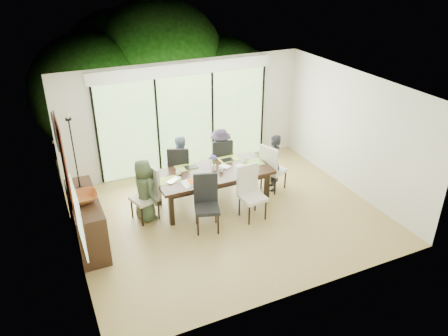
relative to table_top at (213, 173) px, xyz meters
name	(u,v)px	position (x,y,z in m)	size (l,w,h in m)	color
floor	(229,216)	(0.09, -0.63, -0.74)	(6.00, 5.00, 0.01)	olive
ceiling	(230,89)	(0.09, -0.63, 1.97)	(6.00, 5.00, 0.01)	white
wall_back	(185,116)	(0.09, 1.88, 0.61)	(6.00, 0.02, 2.70)	beige
wall_front	(302,224)	(0.09, -3.14, 0.61)	(6.00, 0.02, 2.70)	silver
wall_left	(67,189)	(-2.92, -0.63, 0.61)	(0.02, 5.00, 2.70)	silver
wall_right	(354,133)	(3.10, -0.63, 0.61)	(0.02, 5.00, 2.70)	beige
glass_doors	(186,123)	(0.09, 1.84, 0.46)	(4.20, 0.02, 2.30)	#598C3F
blinds_header	(184,69)	(0.09, 1.83, 1.76)	(4.40, 0.06, 0.28)	white
mullion_a	(97,137)	(-2.01, 1.83, 0.46)	(0.05, 0.04, 2.30)	black
mullion_b	(158,127)	(-0.61, 1.83, 0.46)	(0.05, 0.04, 2.30)	black
mullion_c	(213,119)	(0.79, 1.83, 0.46)	(0.05, 0.04, 2.30)	black
mullion_d	(262,111)	(2.19, 1.83, 0.46)	(0.05, 0.04, 2.30)	black
side_window	(79,217)	(-2.88, -1.83, 0.76)	(0.02, 0.90, 1.00)	#8CAD7F
deck	(176,155)	(0.09, 2.77, -0.79)	(6.00, 1.80, 0.10)	brown
rail_top	(165,124)	(0.09, 3.57, -0.19)	(6.00, 0.08, 0.06)	brown
foliage_left	(89,92)	(-1.71, 4.57, 0.70)	(3.20, 3.20, 3.20)	#14380F
foliage_mid	(159,66)	(0.49, 5.17, 1.06)	(4.00, 4.00, 4.00)	#14380F
foliage_right	(225,83)	(2.29, 4.37, 0.52)	(2.80, 2.80, 2.80)	#14380F
foliage_far	(121,70)	(-0.51, 5.87, 0.88)	(3.60, 3.60, 3.60)	#14380F
table_top	(213,173)	(0.00, 0.00, 0.00)	(2.45, 1.13, 0.06)	black
table_apron	(213,176)	(0.00, 0.00, -0.09)	(2.25, 0.92, 0.10)	black
table_leg_fl	(171,209)	(-1.08, -0.43, -0.38)	(0.09, 0.09, 0.71)	black
table_leg_fr	(267,187)	(1.08, -0.43, -0.38)	(0.09, 0.09, 0.71)	black
table_leg_bl	(159,190)	(-1.08, 0.43, -0.38)	(0.09, 0.09, 0.71)	black
table_leg_br	(248,170)	(1.08, 0.43, -0.38)	(0.09, 0.09, 0.71)	black
chair_left_end	(144,195)	(-1.50, 0.00, -0.17)	(0.47, 0.47, 1.13)	beige
chair_right_end	(274,167)	(1.50, 0.00, -0.17)	(0.47, 0.47, 1.13)	white
chair_far_left	(180,167)	(-0.45, 0.85, -0.17)	(0.47, 0.47, 1.13)	black
chair_far_right	(220,159)	(0.55, 0.85, -0.17)	(0.47, 0.47, 1.13)	black
chair_near_left	(207,205)	(-0.50, -0.87, -0.17)	(0.47, 0.47, 1.13)	black
chair_near_right	(253,194)	(0.50, -0.87, -0.17)	(0.47, 0.47, 1.13)	silver
person_left_end	(144,190)	(-1.48, 0.00, -0.08)	(0.62, 0.39, 1.32)	#3E4D33
person_right_end	(273,163)	(1.48, 0.00, -0.08)	(0.62, 0.39, 1.32)	black
person_far_left	(180,164)	(-0.45, 0.83, -0.08)	(0.62, 0.39, 1.32)	#7185A4
person_far_right	(220,156)	(0.55, 0.83, -0.08)	(0.62, 0.39, 1.32)	#292132
placemat_left	(170,180)	(-0.95, 0.00, 0.03)	(0.45, 0.33, 0.01)	#89A23A
placemat_right	(253,163)	(0.95, 0.00, 0.03)	(0.45, 0.33, 0.01)	#6CA139
placemat_far_l	(186,167)	(-0.45, 0.40, 0.03)	(0.45, 0.33, 0.01)	#93B33F
placemat_far_r	(228,159)	(0.55, 0.40, 0.03)	(0.45, 0.33, 0.01)	#A9C145
placemat_paper	(193,183)	(-0.55, -0.30, 0.03)	(0.45, 0.33, 0.01)	white
tablet_far_l	(191,167)	(-0.35, 0.35, 0.04)	(0.27, 0.18, 0.01)	black
tablet_far_r	(227,160)	(0.50, 0.35, 0.04)	(0.25, 0.17, 0.01)	black
papers	(244,166)	(0.70, -0.05, 0.03)	(0.31, 0.23, 0.00)	white
platter_base	(193,182)	(-0.55, -0.30, 0.05)	(0.27, 0.27, 0.02)	white
platter_snacks	(193,181)	(-0.55, -0.30, 0.07)	(0.20, 0.20, 0.01)	#E05B1A
vase	(214,167)	(0.05, 0.05, 0.09)	(0.08, 0.08, 0.12)	silver
hyacinth_stems	(214,162)	(0.05, 0.05, 0.21)	(0.04, 0.04, 0.16)	#337226
hyacinth_blooms	(214,158)	(0.05, 0.05, 0.32)	(0.11, 0.11, 0.11)	#4A47B3
laptop	(176,181)	(-0.85, -0.10, 0.04)	(0.34, 0.22, 0.03)	silver
cup_a	(179,173)	(-0.70, 0.15, 0.08)	(0.13, 0.13, 0.10)	white
cup_b	(221,170)	(0.15, -0.10, 0.08)	(0.10, 0.10, 0.09)	white
cup_c	(245,160)	(0.80, 0.10, 0.08)	(0.13, 0.13, 0.10)	white
book	(223,168)	(0.25, 0.05, 0.04)	(0.17, 0.23, 0.02)	white
sideboard	(87,220)	(-2.67, -0.35, -0.25)	(0.49, 1.73, 0.97)	black
bowl	(84,197)	(-2.67, -0.45, 0.30)	(0.51, 0.51, 0.13)	#954E20
candlestick_base	(80,188)	(-2.67, 0.00, 0.26)	(0.11, 0.11, 0.04)	black
candlestick_shaft	(74,155)	(-2.67, 0.00, 0.94)	(0.03, 0.03, 1.35)	black
candlestick_pan	(68,119)	(-2.67, 0.00, 1.61)	(0.11, 0.11, 0.03)	black
candle	(68,116)	(-2.67, 0.00, 1.67)	(0.04, 0.04, 0.11)	silver
tapestry	(63,161)	(-2.88, -0.23, 0.96)	(0.02, 1.00, 1.50)	maroon
art_frame	(55,132)	(-2.88, 1.07, 1.01)	(0.03, 0.55, 0.65)	black
art_canvas	(56,132)	(-2.86, 1.07, 1.01)	(0.01, 0.45, 0.55)	#173C4A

